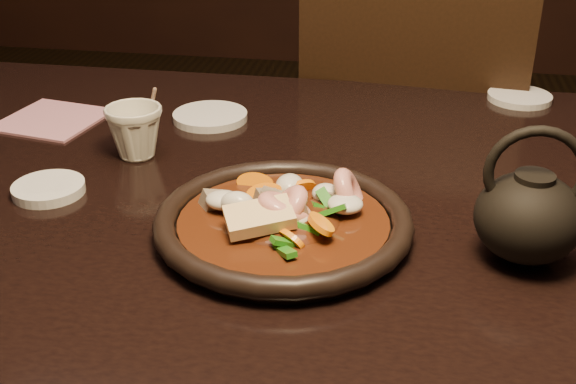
% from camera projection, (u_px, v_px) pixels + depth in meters
% --- Properties ---
extents(table, '(1.60, 0.90, 0.75)m').
position_uv_depth(table, '(267.00, 226.00, 1.05)').
color(table, black).
rests_on(table, floor).
extents(chair, '(0.51, 0.51, 0.97)m').
position_uv_depth(chair, '(410.00, 161.00, 1.60)').
color(chair, black).
rests_on(chair, floor).
extents(plate, '(0.31, 0.31, 0.03)m').
position_uv_depth(plate, '(283.00, 223.00, 0.87)').
color(plate, black).
rests_on(plate, table).
extents(stirfry, '(0.21, 0.20, 0.07)m').
position_uv_depth(stirfry, '(287.00, 214.00, 0.87)').
color(stirfry, '#3B180A').
rests_on(stirfry, plate).
extents(soy_dish, '(0.10, 0.10, 0.01)m').
position_uv_depth(soy_dish, '(49.00, 189.00, 0.97)').
color(soy_dish, silver).
rests_on(soy_dish, table).
extents(saucer_left, '(0.13, 0.13, 0.01)m').
position_uv_depth(saucer_left, '(210.00, 116.00, 1.21)').
color(saucer_left, silver).
rests_on(saucer_left, table).
extents(saucer_right, '(0.11, 0.11, 0.01)m').
position_uv_depth(saucer_right, '(520.00, 97.00, 1.30)').
color(saucer_right, silver).
rests_on(saucer_right, table).
extents(tea_cup, '(0.08, 0.08, 0.08)m').
position_uv_depth(tea_cup, '(135.00, 130.00, 1.06)').
color(tea_cup, beige).
rests_on(tea_cup, table).
extents(chopsticks, '(0.08, 0.26, 0.01)m').
position_uv_depth(chopsticks, '(150.00, 115.00, 1.23)').
color(chopsticks, tan).
rests_on(chopsticks, table).
extents(napkin, '(0.18, 0.18, 0.00)m').
position_uv_depth(napkin, '(52.00, 119.00, 1.21)').
color(napkin, '#B36E7D').
rests_on(napkin, table).
extents(teapot, '(0.15, 0.12, 0.16)m').
position_uv_depth(teapot, '(529.00, 213.00, 0.80)').
color(teapot, black).
rests_on(teapot, table).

